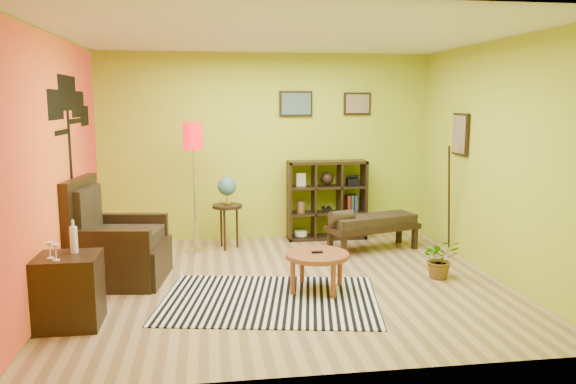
{
  "coord_description": "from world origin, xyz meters",
  "views": [
    {
      "loc": [
        -0.9,
        -6.21,
        2.08
      ],
      "look_at": [
        0.02,
        0.11,
        1.05
      ],
      "focal_mm": 35.0,
      "sensor_mm": 36.0,
      "label": 1
    }
  ],
  "objects": [
    {
      "name": "zebra_rug",
      "position": [
        -0.27,
        -0.56,
        0.01
      ],
      "size": [
        2.52,
        1.96,
        0.01
      ],
      "primitive_type": "cube",
      "rotation": [
        0.0,
        0.0,
        -0.18
      ],
      "color": "silver",
      "rests_on": "ground"
    },
    {
      "name": "potted_plant",
      "position": [
        1.83,
        -0.08,
        0.19
      ],
      "size": [
        0.46,
        0.5,
        0.37
      ],
      "primitive_type": "imported",
      "rotation": [
        0.0,
        0.0,
        -0.06
      ],
      "color": "#26661E",
      "rests_on": "ground"
    },
    {
      "name": "side_cabinet",
      "position": [
        -2.2,
        -0.96,
        0.34
      ],
      "size": [
        0.57,
        0.52,
        0.99
      ],
      "color": "black",
      "rests_on": "ground"
    },
    {
      "name": "armchair",
      "position": [
        -1.99,
        0.37,
        0.37
      ],
      "size": [
        1.13,
        1.13,
        1.22
      ],
      "color": "black",
      "rests_on": "ground"
    },
    {
      "name": "ground",
      "position": [
        0.0,
        0.0,
        0.0
      ],
      "size": [
        5.0,
        5.0,
        0.0
      ],
      "primitive_type": "plane",
      "color": "tan",
      "rests_on": "ground"
    },
    {
      "name": "cube_shelf",
      "position": [
        0.91,
        2.03,
        0.6
      ],
      "size": [
        1.2,
        0.35,
        1.2
      ],
      "color": "black",
      "rests_on": "ground"
    },
    {
      "name": "coffee_table",
      "position": [
        0.28,
        -0.33,
        0.37
      ],
      "size": [
        0.71,
        0.71,
        0.45
      ],
      "color": "brown",
      "rests_on": "ground"
    },
    {
      "name": "bench",
      "position": [
        1.37,
        1.25,
        0.39
      ],
      "size": [
        1.4,
        0.83,
        0.61
      ],
      "color": "black",
      "rests_on": "ground"
    },
    {
      "name": "globe_table",
      "position": [
        -0.62,
        1.66,
        0.78
      ],
      "size": [
        0.42,
        0.42,
        1.03
      ],
      "color": "black",
      "rests_on": "ground"
    },
    {
      "name": "floor_lamp",
      "position": [
        -1.08,
        1.51,
        1.46
      ],
      "size": [
        0.27,
        0.27,
        1.81
      ],
      "color": "silver",
      "rests_on": "ground"
    },
    {
      "name": "room_shell",
      "position": [
        -0.09,
        0.01,
        1.8
      ],
      "size": [
        5.04,
        4.54,
        2.82
      ],
      "color": "#ABBF28",
      "rests_on": "ground"
    }
  ]
}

